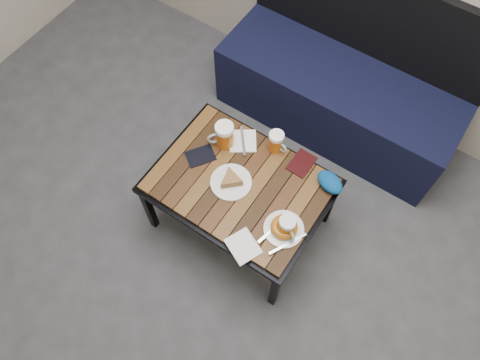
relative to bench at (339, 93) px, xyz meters
The scene contains 14 objects.
ground 1.79m from the bench, 93.65° to the right, with size 4.00×4.00×0.00m, color #2D2D30.
room_shell 1.95m from the bench, 95.09° to the right, with size 4.00×4.00×4.00m.
bench is the anchor object (origin of this frame).
cafe_table 0.93m from the bench, 95.78° to the right, with size 0.84×0.62×0.47m.
beer_mug_left 0.86m from the bench, 110.08° to the right, with size 0.13×0.13×0.15m.
beer_mug_centre 0.70m from the bench, 94.70° to the right, with size 0.11×0.08×0.12m.
beer_mug_right 1.06m from the bench, 77.60° to the right, with size 0.11×0.10×0.12m.
plate_pie 0.97m from the bench, 97.76° to the right, with size 0.20×0.20×0.06m.
plate_bagel 1.04m from the bench, 78.31° to the right, with size 0.19×0.23×0.05m.
napkin_left 0.76m from the bench, 106.56° to the right, with size 0.18×0.18×0.01m.
napkin_right 1.19m from the bench, 85.15° to the right, with size 0.18×0.17×0.01m.
passport_navy 0.98m from the bench, 110.62° to the right, with size 0.10×0.14×0.01m, color black.
passport_burgundy 0.69m from the bench, 81.32° to the right, with size 0.10×0.14×0.01m, color black.
knit_pouch 0.77m from the bench, 68.56° to the right, with size 0.14×0.09×0.06m, color navy.
Camera 1 is at (0.60, -0.01, 2.45)m, focal length 35.00 mm.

